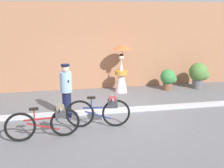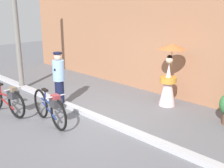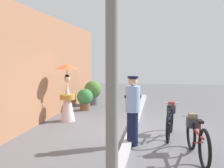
{
  "view_description": "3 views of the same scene",
  "coord_description": "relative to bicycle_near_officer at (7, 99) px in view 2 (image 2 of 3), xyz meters",
  "views": [
    {
      "loc": [
        -1.4,
        -7.96,
        3.08
      ],
      "look_at": [
        0.17,
        0.23,
        0.87
      ],
      "focal_mm": 44.03,
      "sensor_mm": 36.0,
      "label": 1
    },
    {
      "loc": [
        5.16,
        -4.44,
        2.9
      ],
      "look_at": [
        0.48,
        0.3,
        0.96
      ],
      "focal_mm": 43.95,
      "sensor_mm": 36.0,
      "label": 2
    },
    {
      "loc": [
        -7.38,
        -0.65,
        1.98
      ],
      "look_at": [
        0.4,
        0.65,
        1.27
      ],
      "focal_mm": 43.37,
      "sensor_mm": 36.0,
      "label": 3
    }
  ],
  "objects": [
    {
      "name": "ground_plane",
      "position": [
        1.81,
        1.45,
        -0.44
      ],
      "size": [
        30.0,
        30.0,
        0.0
      ],
      "primitive_type": "plane",
      "color": "slate"
    },
    {
      "name": "person_officer",
      "position": [
        0.55,
        1.35,
        0.42
      ],
      "size": [
        0.34,
        0.37,
        1.61
      ],
      "color": "#141938",
      "rests_on": "ground_plane"
    },
    {
      "name": "utility_pole",
      "position": [
        -1.89,
        1.42,
        1.96
      ],
      "size": [
        0.18,
        0.18,
        4.8
      ],
      "primitive_type": "cylinder",
      "color": "slate",
      "rests_on": "ground_plane"
    },
    {
      "name": "building_wall",
      "position": [
        1.81,
        4.56,
        1.29
      ],
      "size": [
        14.0,
        0.4,
        3.45
      ],
      "primitive_type": "cube",
      "color": "#9E6B4C",
      "rests_on": "ground_plane"
    },
    {
      "name": "bicycle_near_officer",
      "position": [
        0.0,
        0.0,
        0.0
      ],
      "size": [
        1.82,
        0.48,
        0.83
      ],
      "color": "black",
      "rests_on": "ground_plane"
    },
    {
      "name": "bicycle_far_side",
      "position": [
        1.43,
        0.45,
        0.02
      ],
      "size": [
        1.75,
        0.48,
        0.87
      ],
      "color": "black",
      "rests_on": "ground_plane"
    },
    {
      "name": "person_with_parasol",
      "position": [
        2.74,
        3.66,
        0.48
      ],
      "size": [
        0.76,
        0.76,
        1.85
      ],
      "color": "silver",
      "rests_on": "ground_plane"
    },
    {
      "name": "sidewalk_curb",
      "position": [
        1.81,
        1.45,
        -0.38
      ],
      "size": [
        14.0,
        0.2,
        0.12
      ],
      "primitive_type": "cube",
      "color": "#B2B2B7",
      "rests_on": "ground_plane"
    }
  ]
}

